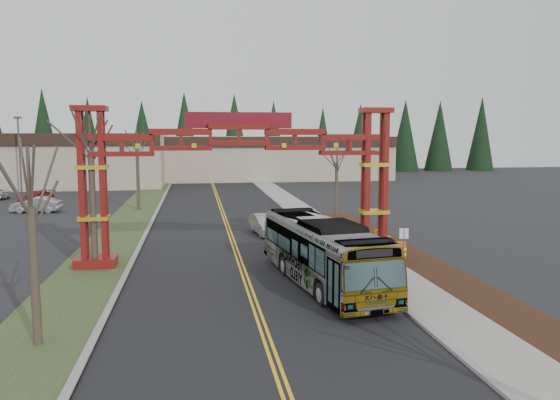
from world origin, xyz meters
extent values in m
cube|color=black|center=(0.00, 25.00, 0.01)|extent=(12.00, 110.00, 0.02)
cube|color=yellow|center=(-0.12, 25.00, 0.03)|extent=(0.12, 100.00, 0.01)
cube|color=yellow|center=(0.12, 25.00, 0.03)|extent=(0.12, 100.00, 0.01)
cube|color=gray|center=(6.15, 25.00, 0.07)|extent=(0.30, 110.00, 0.15)
cube|color=gray|center=(7.60, 25.00, 0.08)|extent=(2.60, 110.00, 0.14)
cube|color=black|center=(10.20, 10.00, 0.06)|extent=(2.60, 50.00, 0.12)
cube|color=#314422|center=(-8.00, 25.00, 0.04)|extent=(4.00, 110.00, 0.08)
cube|color=gray|center=(-6.15, 25.00, 0.07)|extent=(0.30, 110.00, 0.15)
cube|color=maroon|center=(-8.00, 18.00, 0.30)|extent=(2.20, 1.60, 0.60)
cube|color=maroon|center=(-8.55, 17.65, 4.60)|extent=(0.28, 0.28, 8.00)
cube|color=maroon|center=(-7.45, 17.65, 4.60)|extent=(0.28, 0.28, 8.00)
cube|color=maroon|center=(-8.55, 18.35, 4.60)|extent=(0.28, 0.28, 8.00)
cube|color=maroon|center=(-7.45, 18.35, 4.60)|extent=(0.28, 0.28, 8.00)
cube|color=gold|center=(-8.00, 18.00, 2.80)|extent=(1.60, 1.10, 0.22)
cube|color=gold|center=(-8.00, 18.00, 5.60)|extent=(1.60, 1.10, 0.22)
cube|color=maroon|center=(-8.00, 18.00, 8.75)|extent=(1.80, 1.20, 0.30)
cube|color=maroon|center=(8.00, 18.00, 0.30)|extent=(2.20, 1.60, 0.60)
cube|color=maroon|center=(7.45, 17.65, 4.60)|extent=(0.28, 0.28, 8.00)
cube|color=maroon|center=(8.55, 17.65, 4.60)|extent=(0.28, 0.28, 8.00)
cube|color=maroon|center=(7.45, 18.35, 4.60)|extent=(0.28, 0.28, 8.00)
cube|color=maroon|center=(8.55, 18.35, 4.60)|extent=(0.28, 0.28, 8.00)
cube|color=gold|center=(8.00, 18.00, 2.80)|extent=(1.60, 1.10, 0.22)
cube|color=gold|center=(8.00, 18.00, 5.60)|extent=(1.60, 1.10, 0.22)
cube|color=maroon|center=(8.00, 18.00, 8.75)|extent=(1.80, 1.20, 0.30)
cube|color=maroon|center=(0.00, 18.00, 7.50)|extent=(16.00, 0.90, 1.00)
cube|color=maroon|center=(0.00, 18.00, 6.60)|extent=(16.00, 0.90, 0.60)
cube|color=maroon|center=(0.00, 18.00, 8.15)|extent=(6.00, 0.25, 0.90)
cube|color=tan|center=(-30.00, 72.00, 3.75)|extent=(46.00, 22.00, 7.50)
cube|color=tan|center=(10.00, 80.00, 3.50)|extent=(38.00, 20.00, 7.00)
cube|color=black|center=(10.00, 69.90, 6.20)|extent=(38.00, 0.40, 1.60)
cone|color=black|center=(-29.50, 92.00, 6.50)|extent=(5.60, 5.60, 13.00)
cylinder|color=#382D26|center=(-29.50, 92.00, 0.80)|extent=(0.80, 0.80, 1.60)
cone|color=black|center=(-21.00, 92.00, 6.50)|extent=(5.60, 5.60, 13.00)
cylinder|color=#382D26|center=(-21.00, 92.00, 0.80)|extent=(0.80, 0.80, 1.60)
cone|color=black|center=(-12.50, 92.00, 6.50)|extent=(5.60, 5.60, 13.00)
cylinder|color=#382D26|center=(-12.50, 92.00, 0.80)|extent=(0.80, 0.80, 1.60)
cone|color=black|center=(-4.00, 92.00, 6.50)|extent=(5.60, 5.60, 13.00)
cylinder|color=#382D26|center=(-4.00, 92.00, 0.80)|extent=(0.80, 0.80, 1.60)
cone|color=black|center=(4.50, 92.00, 6.50)|extent=(5.60, 5.60, 13.00)
cylinder|color=#382D26|center=(4.50, 92.00, 0.80)|extent=(0.80, 0.80, 1.60)
cone|color=black|center=(13.00, 92.00, 6.50)|extent=(5.60, 5.60, 13.00)
cylinder|color=#382D26|center=(13.00, 92.00, 0.80)|extent=(0.80, 0.80, 1.60)
cone|color=black|center=(21.50, 92.00, 6.50)|extent=(5.60, 5.60, 13.00)
cylinder|color=#382D26|center=(21.50, 92.00, 0.80)|extent=(0.80, 0.80, 1.60)
cone|color=black|center=(30.00, 92.00, 6.50)|extent=(5.60, 5.60, 13.00)
cylinder|color=#382D26|center=(30.00, 92.00, 0.80)|extent=(0.80, 0.80, 1.60)
cone|color=black|center=(38.50, 92.00, 6.50)|extent=(5.60, 5.60, 13.00)
cylinder|color=#382D26|center=(38.50, 92.00, 0.80)|extent=(0.80, 0.80, 1.60)
cone|color=black|center=(47.00, 92.00, 6.50)|extent=(5.60, 5.60, 13.00)
cylinder|color=#382D26|center=(47.00, 92.00, 0.80)|extent=(0.80, 0.80, 1.60)
cone|color=black|center=(55.50, 92.00, 6.50)|extent=(5.60, 5.60, 13.00)
cylinder|color=#382D26|center=(55.50, 92.00, 0.80)|extent=(0.80, 0.80, 1.60)
imported|color=#B4B5BC|center=(3.63, 12.71, 1.63)|extent=(4.35, 12.00, 3.27)
imported|color=#A5A8AD|center=(2.61, 26.54, 0.75)|extent=(2.19, 4.75, 1.51)
imported|color=maroon|center=(-19.24, 47.79, 0.68)|extent=(3.37, 5.07, 1.36)
imported|color=#A6AAAD|center=(-17.44, 41.24, 0.74)|extent=(4.61, 2.02, 1.47)
cylinder|color=#382D26|center=(-8.00, 6.58, 2.46)|extent=(0.31, 0.31, 4.93)
cylinder|color=#382D26|center=(-8.00, 6.58, 5.90)|extent=(0.12, 0.12, 2.14)
cylinder|color=#382D26|center=(-8.00, 17.75, 3.27)|extent=(0.34, 0.34, 6.53)
cylinder|color=#382D26|center=(-8.00, 17.75, 7.60)|extent=(0.13, 0.13, 2.36)
cylinder|color=#382D26|center=(-8.00, 41.41, 2.97)|extent=(0.33, 0.33, 5.94)
cylinder|color=#382D26|center=(-8.00, 41.41, 6.97)|extent=(0.12, 0.12, 2.28)
cylinder|color=#382D26|center=(10.00, 34.41, 2.42)|extent=(0.30, 0.30, 4.85)
cylinder|color=#382D26|center=(10.00, 34.41, 5.77)|extent=(0.11, 0.11, 2.04)
cylinder|color=#3F3F44|center=(-23.78, 58.29, 4.64)|extent=(0.21, 0.21, 9.28)
cube|color=#3F3F44|center=(-23.78, 58.29, 9.38)|extent=(0.82, 0.41, 0.26)
cylinder|color=#3F3F44|center=(8.98, 15.66, 1.08)|extent=(0.06, 0.06, 2.17)
cube|color=white|center=(8.98, 15.66, 1.87)|extent=(0.49, 0.14, 0.59)
cylinder|color=orange|center=(9.41, 17.09, 0.54)|extent=(0.57, 0.57, 1.09)
cylinder|color=white|center=(9.41, 17.09, 0.71)|extent=(0.59, 0.59, 0.13)
cylinder|color=white|center=(9.41, 17.09, 0.38)|extent=(0.59, 0.59, 0.13)
cylinder|color=orange|center=(9.36, 19.44, 0.51)|extent=(0.53, 0.53, 1.01)
cylinder|color=white|center=(9.36, 19.44, 0.66)|extent=(0.55, 0.55, 0.12)
cylinder|color=white|center=(9.36, 19.44, 0.35)|extent=(0.55, 0.55, 0.12)
cylinder|color=orange|center=(9.53, 21.41, 0.53)|extent=(0.55, 0.55, 1.05)
cylinder|color=white|center=(9.53, 21.41, 0.68)|extent=(0.57, 0.57, 0.13)
cylinder|color=white|center=(9.53, 21.41, 0.37)|extent=(0.57, 0.57, 0.13)
camera|label=1|loc=(-2.42, -12.85, 7.37)|focal=35.00mm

